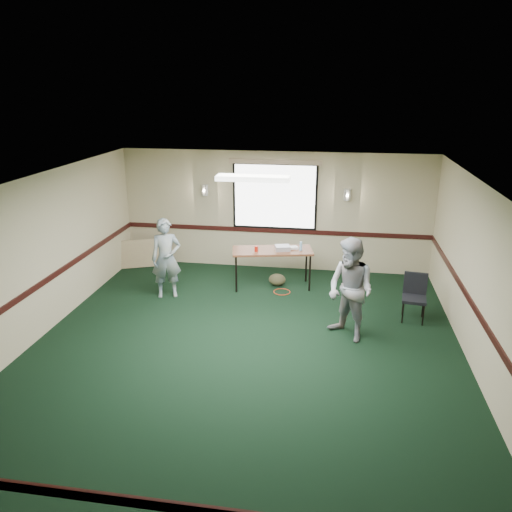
# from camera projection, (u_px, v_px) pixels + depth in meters

# --- Properties ---
(ground) EXTENTS (8.00, 8.00, 0.00)m
(ground) POSITION_uv_depth(u_px,v_px,m) (243.00, 353.00, 8.00)
(ground) COLOR black
(ground) RESTS_ON ground
(room_shell) EXTENTS (8.00, 8.02, 8.00)m
(room_shell) POSITION_uv_depth(u_px,v_px,m) (263.00, 223.00, 9.47)
(room_shell) COLOR #C8B591
(room_shell) RESTS_ON ground
(folding_table) EXTENTS (1.75, 0.98, 0.83)m
(folding_table) POSITION_uv_depth(u_px,v_px,m) (272.00, 252.00, 10.37)
(folding_table) COLOR #5A3019
(folding_table) RESTS_ON ground
(projector) EXTENTS (0.35, 0.32, 0.10)m
(projector) POSITION_uv_depth(u_px,v_px,m) (283.00, 248.00, 10.30)
(projector) COLOR #9A9AA2
(projector) RESTS_ON folding_table
(game_console) EXTENTS (0.23, 0.22, 0.05)m
(game_console) POSITION_uv_depth(u_px,v_px,m) (293.00, 248.00, 10.41)
(game_console) COLOR white
(game_console) RESTS_ON folding_table
(red_cup) EXTENTS (0.07, 0.07, 0.11)m
(red_cup) POSITION_uv_depth(u_px,v_px,m) (256.00, 249.00, 10.23)
(red_cup) COLOR #AB180B
(red_cup) RESTS_ON folding_table
(water_bottle) EXTENTS (0.06, 0.06, 0.19)m
(water_bottle) POSITION_uv_depth(u_px,v_px,m) (301.00, 246.00, 10.25)
(water_bottle) COLOR #7FACCF
(water_bottle) RESTS_ON folding_table
(duffel_bag) EXTENTS (0.40, 0.33, 0.26)m
(duffel_bag) POSITION_uv_depth(u_px,v_px,m) (277.00, 280.00, 10.64)
(duffel_bag) COLOR #463E28
(duffel_bag) RESTS_ON ground
(cable_coil) EXTENTS (0.36, 0.36, 0.02)m
(cable_coil) POSITION_uv_depth(u_px,v_px,m) (282.00, 292.00, 10.32)
(cable_coil) COLOR #B83717
(cable_coil) RESTS_ON ground
(folded_table) EXTENTS (1.25, 0.65, 0.65)m
(folded_table) POSITION_uv_depth(u_px,v_px,m) (145.00, 253.00, 11.70)
(folded_table) COLOR tan
(folded_table) RESTS_ON ground
(conference_chair) EXTENTS (0.47, 0.48, 0.85)m
(conference_chair) POSITION_uv_depth(u_px,v_px,m) (415.00, 293.00, 9.03)
(conference_chair) COLOR black
(conference_chair) RESTS_ON ground
(person_left) EXTENTS (0.68, 0.56, 1.61)m
(person_left) POSITION_uv_depth(u_px,v_px,m) (166.00, 258.00, 9.90)
(person_left) COLOR #3A5881
(person_left) RESTS_ON ground
(person_right) EXTENTS (1.07, 1.06, 1.75)m
(person_right) POSITION_uv_depth(u_px,v_px,m) (351.00, 290.00, 8.20)
(person_right) COLOR #7FA5C6
(person_right) RESTS_ON ground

